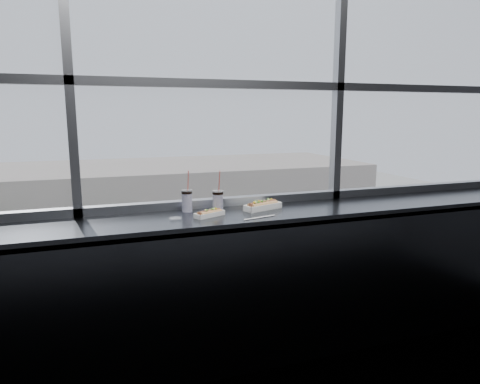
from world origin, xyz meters
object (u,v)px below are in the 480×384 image
object	(u,v)px
loose_straw	(260,218)
car_far_c	(292,273)
car_near_e	(371,321)
tree_right	(240,234)
pedestrian_c	(198,267)
hotdog_tray_left	(210,213)
car_near_d	(269,341)
tree_center	(112,243)
wrapper	(175,218)
hotdog_tray_right	(263,205)
car_far_b	(143,294)
pedestrian_d	(247,255)
pedestrian_a	(21,285)
soda_cup_right	(218,200)
soda_cup_left	(187,200)
pedestrian_b	(78,279)

from	to	relation	value
loose_straw	car_far_c	size ratio (longest dim) A/B	0.04
loose_straw	car_near_e	world-z (taller)	loose_straw
loose_straw	tree_right	size ratio (longest dim) A/B	0.05
loose_straw	pedestrian_c	bearing A→B (deg)	64.57
hotdog_tray_left	car_near_e	bearing A→B (deg)	25.25
car_far_c	car_near_d	xyz separation A→B (m)	(-5.28, -8.00, -0.20)
car_near_e	tree_center	bearing A→B (deg)	47.22
tree_center	tree_right	world-z (taller)	tree_center
tree_center	tree_right	xyz separation A→B (m)	(9.80, 0.00, -0.26)
wrapper	car_far_c	world-z (taller)	wrapper
hotdog_tray_right	car_far_b	distance (m)	26.65
pedestrian_d	tree_right	world-z (taller)	tree_right
hotdog_tray_left	loose_straw	distance (m)	0.34
car_far_b	pedestrian_a	world-z (taller)	car_far_b
loose_straw	pedestrian_a	size ratio (longest dim) A/B	0.13
soda_cup_right	car_far_b	world-z (taller)	soda_cup_right
loose_straw	car_near_d	size ratio (longest dim) A/B	0.04
soda_cup_left	pedestrian_b	distance (m)	30.77
car_near_d	pedestrian_a	xyz separation A→B (m)	(-13.39, 12.69, 0.03)
car_near_e	tree_center	xyz separation A→B (m)	(-13.59, 12.00, 2.55)
car_near_d	pedestrian_c	distance (m)	11.46
soda_cup_right	pedestrian_c	bearing A→B (deg)	76.77
loose_straw	car_far_c	world-z (taller)	loose_straw
hotdog_tray_right	wrapper	size ratio (longest dim) A/B	3.38
wrapper	hotdog_tray_right	bearing A→B (deg)	8.33
car_far_b	pedestrian_a	xyz separation A→B (m)	(-7.86, 4.69, -0.13)
soda_cup_left	car_far_b	bearing A→B (deg)	84.93
hotdog_tray_right	pedestrian_b	xyz separation A→B (m)	(-2.50, 28.71, -11.13)
soda_cup_right	car_near_d	distance (m)	21.07
car_far_c	car_near_e	bearing A→B (deg)	-166.66
loose_straw	tree_right	bearing A→B (deg)	58.09
wrapper	car_far_b	distance (m)	26.78
car_far_c	pedestrian_a	size ratio (longest dim) A/B	3.48
soda_cup_left	soda_cup_right	distance (m)	0.22
soda_cup_right	tree_right	bearing A→B (deg)	70.27
hotdog_tray_left	car_near_e	xyz separation A→B (m)	(13.99, 16.31, -11.10)
loose_straw	pedestrian_b	world-z (taller)	loose_straw
hotdog_tray_right	car_near_e	bearing A→B (deg)	31.78
loose_straw	tree_right	xyz separation A→B (m)	(9.90, 28.46, -8.80)
wrapper	car_far_c	xyz separation A→B (m)	(13.07, 24.32, -10.92)
car_far_c	car_near_e	distance (m)	8.09
hotdog_tray_left	car_near_d	size ratio (longest dim) A/B	0.04
hotdog_tray_right	wrapper	xyz separation A→B (m)	(-0.66, -0.10, -0.02)
car_near_d	tree_right	bearing A→B (deg)	-9.56
car_near_e	pedestrian_c	distance (m)	13.61
car_near_d	car_far_b	size ratio (longest dim) A/B	0.86
wrapper	pedestrian_a	bearing A→B (deg)	100.92
car_far_b	pedestrian_c	size ratio (longest dim) A/B	2.81
hotdog_tray_right	car_far_c	xyz separation A→B (m)	(12.41, 24.22, -10.94)
pedestrian_b	pedestrian_d	world-z (taller)	pedestrian_d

